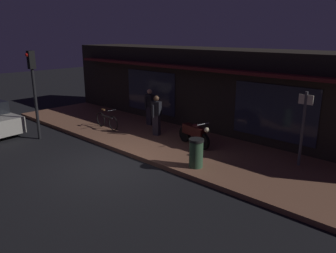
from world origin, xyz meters
TOP-DOWN VIEW (x-y plane):
  - ground_plane at (0.00, 0.00)m, footprint 60.00×60.00m
  - sidewalk_slab at (0.00, 3.00)m, footprint 18.00×4.00m
  - storefront_building at (0.00, 6.39)m, footprint 18.00×3.30m
  - motorcycle at (0.97, 3.22)m, footprint 1.69×0.64m
  - bicycle_parked at (-3.33, 2.37)m, footprint 1.66×0.42m
  - person_photographer at (-2.40, 4.14)m, footprint 0.38×0.61m
  - person_bystander at (-1.01, 3.19)m, footprint 0.42×0.62m
  - sign_post at (4.65, 3.99)m, footprint 0.44×0.09m
  - trash_bin at (2.31, 1.62)m, footprint 0.48×0.48m
  - traffic_light_pole at (-4.55, -0.19)m, footprint 0.24×0.33m

SIDE VIEW (x-z plane):
  - ground_plane at x=0.00m, z-range 0.00..0.00m
  - sidewalk_slab at x=0.00m, z-range 0.00..0.15m
  - bicycle_parked at x=-3.33m, z-range 0.05..0.96m
  - trash_bin at x=2.31m, z-range 0.16..1.09m
  - motorcycle at x=0.97m, z-range 0.16..1.13m
  - person_photographer at x=-2.40m, z-range 0.19..1.86m
  - person_bystander at x=-1.01m, z-range 0.19..1.86m
  - sign_post at x=4.65m, z-range 0.31..2.71m
  - storefront_building at x=0.00m, z-range 0.00..3.60m
  - traffic_light_pole at x=-4.55m, z-range 0.68..4.28m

